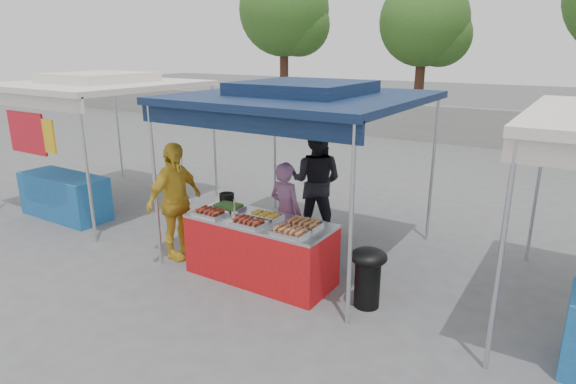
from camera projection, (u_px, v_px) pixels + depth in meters
The scene contains 22 objects.
ground_plane at pixel (265, 275), 6.68m from camera, with size 80.00×80.00×0.00m, color #5B5B5D.
back_wall at pixel (462, 126), 15.40m from camera, with size 40.00×0.25×1.20m, color gray.
main_canopy at pixel (302, 96), 6.78m from camera, with size 3.20×3.20×2.57m.
neighbor_stall_left at pixel (84, 127), 8.99m from camera, with size 3.20×3.20×2.57m.
tree_0 at pixel (288, 14), 19.60m from camera, with size 3.70×3.68×6.32m.
tree_1 at pixel (428, 25), 17.46m from camera, with size 3.32×3.23×5.55m.
vendor_table at pixel (260, 249), 6.47m from camera, with size 2.00×0.80×0.85m.
food_tray_fl at pixel (210, 213), 6.50m from camera, with size 0.42×0.30×0.07m.
food_tray_fm at pixel (249, 222), 6.14m from camera, with size 0.42×0.30×0.07m.
food_tray_fr at pixel (290, 232), 5.83m from camera, with size 0.42×0.30×0.07m.
food_tray_bl at pixel (228, 207), 6.73m from camera, with size 0.42×0.30×0.07m.
food_tray_bm at pixel (265, 215), 6.41m from camera, with size 0.42×0.30×0.07m.
food_tray_br at pixel (304, 224), 6.10m from camera, with size 0.42×0.30×0.07m.
cooking_pot at pixel (227, 198), 7.06m from camera, with size 0.22×0.22×0.13m, color black.
skewer_cup at pixel (235, 217), 6.29m from camera, with size 0.09×0.09×0.11m, color silver.
wok_burner at pixel (368, 272), 5.76m from camera, with size 0.45×0.45×0.75m.
crate_left at pixel (263, 246), 7.27m from camera, with size 0.49×0.34×0.30m, color #143EA4.
crate_right at pixel (314, 257), 6.88m from camera, with size 0.52×0.36×0.31m, color #143EA4.
crate_stacked at pixel (314, 237), 6.79m from camera, with size 0.51×0.36×0.31m, color #143EA4.
vendor_woman at pixel (286, 212), 6.94m from camera, with size 0.54×0.36×1.49m, color #8B5882.
helper_man at pixel (316, 181), 7.92m from camera, with size 0.89×0.69×1.83m, color black.
customer_person at pixel (175, 201), 7.02m from camera, with size 1.02×0.43×1.74m, color gold.
Camera 1 is at (3.52, -4.94, 3.03)m, focal length 30.00 mm.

